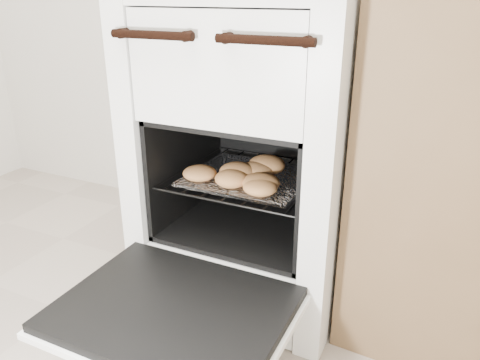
# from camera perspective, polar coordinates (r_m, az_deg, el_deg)

# --- Properties ---
(stove) EXTENTS (0.63, 0.70, 0.97)m
(stove) POSITION_cam_1_polar(r_m,az_deg,el_deg) (1.50, 2.55, 3.87)
(stove) COLOR white
(stove) RESTS_ON ground
(oven_door) EXTENTS (0.57, 0.44, 0.04)m
(oven_door) POSITION_cam_1_polar(r_m,az_deg,el_deg) (1.20, -8.12, -15.60)
(oven_door) COLOR black
(oven_door) RESTS_ON stove
(oven_rack) EXTENTS (0.46, 0.44, 0.01)m
(oven_rack) POSITION_cam_1_polar(r_m,az_deg,el_deg) (1.46, 1.42, 0.43)
(oven_rack) COLOR black
(oven_rack) RESTS_ON stove
(foil_sheet) EXTENTS (0.36, 0.32, 0.01)m
(foil_sheet) POSITION_cam_1_polar(r_m,az_deg,el_deg) (1.44, 1.08, 0.39)
(foil_sheet) COLOR white
(foil_sheet) RESTS_ON oven_rack
(baked_rolls) EXTENTS (0.34, 0.30, 0.06)m
(baked_rolls) POSITION_cam_1_polar(r_m,az_deg,el_deg) (1.39, 0.83, 0.74)
(baked_rolls) COLOR tan
(baked_rolls) RESTS_ON foil_sheet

